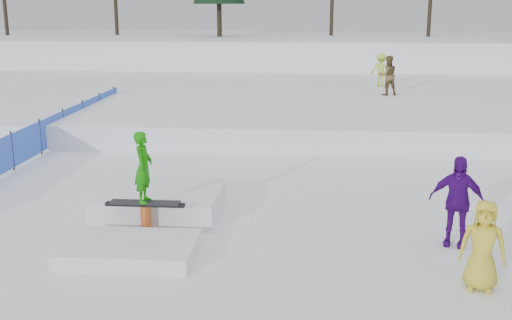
# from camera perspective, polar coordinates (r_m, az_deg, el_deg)

# --- Properties ---
(ground) EXTENTS (120.00, 120.00, 0.00)m
(ground) POSITION_cam_1_polar(r_m,az_deg,el_deg) (12.90, -2.97, -6.85)
(ground) COLOR white
(snow_berm) EXTENTS (60.00, 14.00, 2.40)m
(snow_berm) POSITION_cam_1_polar(r_m,az_deg,el_deg) (42.11, 2.52, 9.35)
(snow_berm) COLOR white
(snow_berm) RESTS_ON ground
(snow_midrise) EXTENTS (50.00, 18.00, 0.80)m
(snow_midrise) POSITION_cam_1_polar(r_m,az_deg,el_deg) (28.30, 1.35, 5.47)
(snow_midrise) COLOR white
(snow_midrise) RESTS_ON ground
(safety_fence) EXTENTS (0.05, 16.00, 1.10)m
(safety_fence) POSITION_cam_1_polar(r_m,az_deg,el_deg) (20.66, -18.62, 1.98)
(safety_fence) COLOR blue
(safety_fence) RESTS_ON ground
(walker_olive) EXTENTS (0.91, 0.78, 1.61)m
(walker_olive) POSITION_cam_1_polar(r_m,az_deg,el_deg) (27.03, 11.64, 7.36)
(walker_olive) COLOR brown
(walker_olive) RESTS_ON snow_midrise
(walker_ygreen) EXTENTS (1.10, 0.87, 1.49)m
(walker_ygreen) POSITION_cam_1_polar(r_m,az_deg,el_deg) (29.78, 11.06, 7.86)
(walker_ygreen) COLOR #B0D337
(walker_ygreen) RESTS_ON snow_midrise
(spectator_purple) EXTENTS (1.12, 0.75, 1.77)m
(spectator_purple) POSITION_cam_1_polar(r_m,az_deg,el_deg) (12.78, 17.41, -3.51)
(spectator_purple) COLOR #410972
(spectator_purple) RESTS_ON ground
(spectator_yellow) EXTENTS (0.83, 0.63, 1.51)m
(spectator_yellow) POSITION_cam_1_polar(r_m,az_deg,el_deg) (11.03, 19.51, -7.18)
(spectator_yellow) COLOR gold
(spectator_yellow) RESTS_ON ground
(jib_rail_feature) EXTENTS (2.60, 4.40, 2.11)m
(jib_rail_feature) POSITION_cam_1_polar(r_m,az_deg,el_deg) (13.64, -9.17, -4.49)
(jib_rail_feature) COLOR white
(jib_rail_feature) RESTS_ON ground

